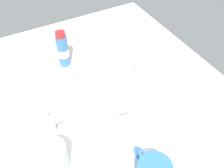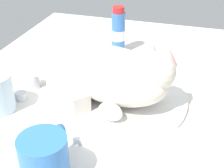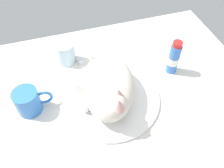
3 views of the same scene
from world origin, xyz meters
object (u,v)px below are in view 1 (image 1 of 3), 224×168
Objects in this scene: faucet at (55,124)px; rinse_cup at (53,158)px; cat at (117,90)px; toothpaste_bottle at (63,50)px.

rinse_cup reaches higher than faucet.
cat is 27.98cm from toothpaste_bottle.
cat is at bearing -165.03° from toothpaste_bottle.
toothpaste_bottle is at bearing 14.97° from cat.
toothpaste_bottle reaches higher than rinse_cup.
toothpaste_bottle is at bearing -24.55° from rinse_cup.
faucet is 20.72cm from cat.
faucet is 0.46× the size of cat.
rinse_cup is 0.61× the size of toothpaste_bottle.
faucet is at bearing 88.53° from cat.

